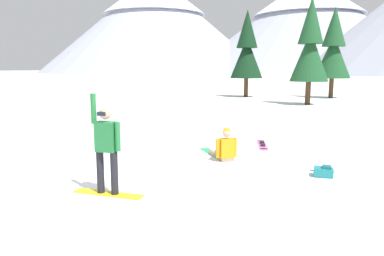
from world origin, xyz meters
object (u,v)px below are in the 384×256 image
(backpack_teal, at_px, (324,172))
(pine_tree_short, at_px, (247,50))
(pine_tree_twin, at_px, (310,46))
(pine_tree_slender, at_px, (333,49))
(snowboarder_midground, at_px, (224,148))
(loose_snowboard_far_spare, at_px, (262,145))
(snowboarder_foreground, at_px, (106,148))

(backpack_teal, xyz_separation_m, pine_tree_short, (-7.89, 23.90, 4.07))
(pine_tree_twin, bearing_deg, pine_tree_slender, 79.78)
(snowboarder_midground, height_order, pine_tree_twin, pine_tree_twin)
(loose_snowboard_far_spare, distance_m, pine_tree_twin, 15.80)
(snowboarder_midground, xyz_separation_m, backpack_teal, (2.70, -0.70, -0.20))
(snowboarder_midground, bearing_deg, backpack_teal, -14.53)
(backpack_teal, bearing_deg, loose_snowboard_far_spare, 124.32)
(backpack_teal, height_order, pine_tree_short, pine_tree_short)
(loose_snowboard_far_spare, xyz_separation_m, pine_tree_short, (-5.81, 20.84, 4.17))
(pine_tree_short, relative_size, pine_tree_twin, 1.03)
(pine_tree_short, distance_m, pine_tree_twin, 8.10)
(loose_snowboard_far_spare, bearing_deg, snowboarder_midground, -104.69)
(pine_tree_twin, bearing_deg, snowboarder_foreground, -95.32)
(backpack_teal, distance_m, pine_tree_slender, 25.91)
(loose_snowboard_far_spare, bearing_deg, pine_tree_twin, 89.73)
(snowboarder_foreground, height_order, loose_snowboard_far_spare, snowboarder_foreground)
(snowboarder_midground, distance_m, pine_tree_slender, 25.26)
(snowboarder_midground, distance_m, pine_tree_twin, 18.04)
(pine_tree_slender, bearing_deg, pine_tree_short, -166.87)
(loose_snowboard_far_spare, bearing_deg, backpack_teal, -55.68)
(snowboarder_foreground, height_order, pine_tree_short, pine_tree_short)
(snowboarder_midground, height_order, pine_tree_short, pine_tree_short)
(snowboarder_foreground, distance_m, pine_tree_twin, 21.64)
(loose_snowboard_far_spare, distance_m, backpack_teal, 3.70)
(pine_tree_twin, bearing_deg, loose_snowboard_far_spare, -90.27)
(backpack_teal, bearing_deg, pine_tree_short, 108.28)
(pine_tree_slender, height_order, pine_tree_twin, pine_tree_slender)
(snowboarder_midground, xyz_separation_m, pine_tree_slender, (2.00, 24.87, 3.92))
(loose_snowboard_far_spare, height_order, pine_tree_slender, pine_tree_slender)
(snowboarder_foreground, xyz_separation_m, loose_snowboard_far_spare, (1.91, 6.05, -0.95))
(snowboarder_midground, xyz_separation_m, pine_tree_twin, (0.69, 17.63, 3.74))
(pine_tree_short, bearing_deg, pine_tree_slender, 13.13)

